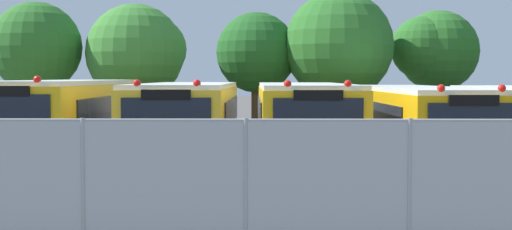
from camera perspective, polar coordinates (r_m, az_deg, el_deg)
The scene contains 12 objects.
ground_plane at distance 21.77m, azimuth 3.42°, elevation -4.21°, with size 160.00×160.00×0.00m, color #514F4C.
school_bus_0 at distance 22.49m, azimuth -14.43°, elevation -0.38°, with size 2.60×10.38×2.74m.
school_bus_1 at distance 21.63m, azimuth -5.28°, elevation -0.55°, with size 2.59×9.52×2.66m.
school_bus_2 at distance 21.80m, azimuth 3.67°, elevation -0.53°, with size 2.77×9.82×2.64m.
school_bus_3 at distance 22.24m, azimuth 12.19°, elevation -0.64°, with size 2.77×11.29×2.55m.
tree_0 at distance 31.64m, azimuth -16.48°, elevation 4.96°, with size 3.71×3.71×5.78m.
tree_1 at distance 31.01m, azimuth -8.95°, elevation 4.78°, with size 4.11×4.04×5.71m.
tree_2 at distance 30.77m, azimuth 0.25°, elevation 4.73°, with size 3.35×3.33×5.38m.
tree_3 at distance 30.40m, azimuth 6.44°, elevation 5.50°, with size 4.44×4.44×6.19m.
tree_4 at distance 32.70m, azimuth 13.46°, elevation 4.85°, with size 3.84×3.49×5.56m.
chainlink_fence at distance 11.59m, azimuth 5.50°, elevation -5.21°, with size 17.81×0.07×2.08m.
traffic_cone at distance 13.46m, azimuth 13.99°, elevation -7.26°, with size 0.53×0.53×0.70m, color #EA5914.
Camera 1 is at (-1.01, -21.57, 2.72)m, focal length 52.05 mm.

